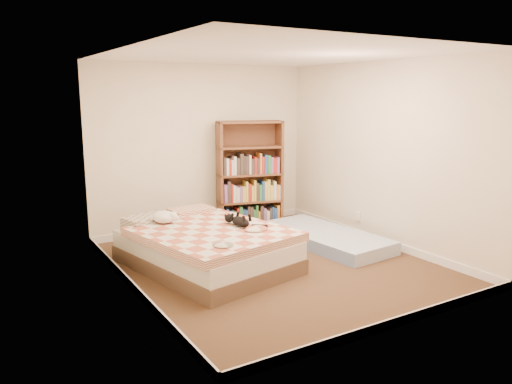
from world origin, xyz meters
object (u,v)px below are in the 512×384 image
bed (205,246)px  floor_mattress (325,237)px  bookshelf (249,190)px  white_dog (165,217)px  black_cat (239,221)px

bed → floor_mattress: size_ratio=1.19×
bookshelf → white_dog: bookshelf is taller
bookshelf → bed: bearing=-122.4°
floor_mattress → black_cat: 1.52m
floor_mattress → white_dog: white_dog is taller
bookshelf → floor_mattress: size_ratio=0.86×
black_cat → white_dog: white_dog is taller
floor_mattress → white_dog: bearing=163.1°
bed → floor_mattress: bed is taller
black_cat → white_dog: 0.94m
bookshelf → floor_mattress: 1.50m
white_dog → bed: bearing=-47.6°
bookshelf → black_cat: bearing=-109.7°
black_cat → bed: bearing=137.7°
bed → white_dog: bearing=116.6°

